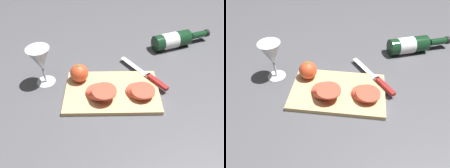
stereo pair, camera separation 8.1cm
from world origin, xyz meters
The scene contains 8 objects.
ground_plane centered at (0.00, 0.00, 0.00)m, with size 3.00×3.00×0.00m, color #4C4C51.
cutting_board centered at (0.06, 0.00, 0.01)m, with size 0.35×0.22×0.02m.
wine_bottle centered at (-0.24, -0.32, 0.04)m, with size 0.30×0.15×0.08m.
wine_glass centered at (0.33, -0.07, 0.11)m, with size 0.09×0.09×0.16m.
whole_tomato centered at (0.19, -0.06, 0.05)m, with size 0.07×0.07×0.07m.
knife centered at (-0.09, -0.06, 0.02)m, with size 0.17×0.22×0.01m.
tomato_slice_stack_near centered at (-0.04, 0.02, 0.03)m, with size 0.10×0.11×0.03m.
tomato_slice_stack_far centered at (0.11, 0.03, 0.04)m, with size 0.12×0.12×0.04m.
Camera 2 is at (-0.01, 0.58, 0.60)m, focal length 35.00 mm.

